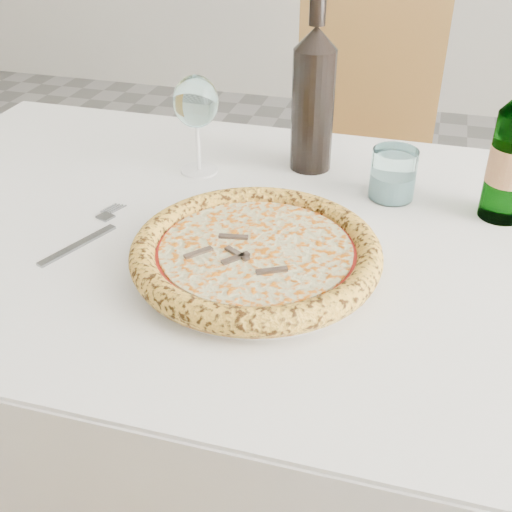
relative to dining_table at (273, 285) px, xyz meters
The scene contains 8 objects.
dining_table is the anchor object (origin of this frame).
chair_far 0.84m from the dining_table, 88.25° to the left, with size 0.39×0.39×0.93m.
plate 0.14m from the dining_table, 90.00° to the right, with size 0.30×0.30×0.02m.
pizza 0.16m from the dining_table, 90.00° to the right, with size 0.33×0.33×0.03m.
fork 0.29m from the dining_table, 161.47° to the right, with size 0.06×0.19×0.00m.
wine_glass 0.32m from the dining_table, 137.07° to the left, with size 0.08×0.08×0.17m.
tumbler 0.26m from the dining_table, 45.98° to the left, with size 0.07×0.07×0.08m.
wine_bottle 0.32m from the dining_table, 88.94° to the left, with size 0.07×0.07×0.29m.
Camera 1 is at (0.36, -0.51, 1.24)m, focal length 45.00 mm.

